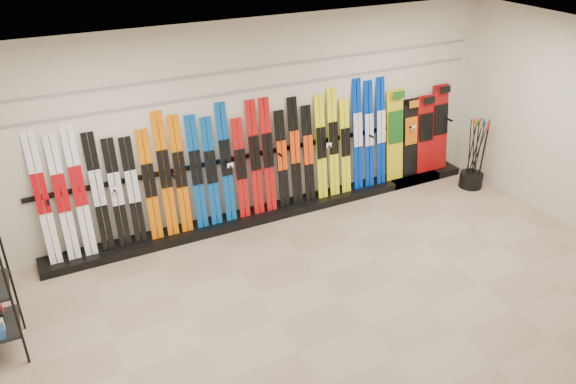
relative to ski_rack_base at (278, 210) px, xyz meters
name	(u,v)px	position (x,y,z in m)	size (l,w,h in m)	color
floor	(341,300)	(-0.22, -2.28, -0.06)	(8.00, 8.00, 0.00)	gray
back_wall	(256,122)	(-0.22, 0.22, 1.44)	(8.00, 8.00, 0.00)	beige
ceiling	(355,60)	(-0.22, -2.28, 2.94)	(8.00, 8.00, 0.00)	silver
ski_rack_base	(278,210)	(0.00, 0.00, 0.00)	(8.00, 0.40, 0.12)	black
skis	(234,165)	(-0.67, 0.08, 0.90)	(5.38, 0.29, 1.82)	white
snowboards	(418,134)	(2.71, 0.07, 0.78)	(1.28, 0.24, 1.54)	gold
pole_bin	(471,180)	(3.38, -0.65, 0.07)	(0.39, 0.39, 0.25)	black
ski_poles	(476,153)	(3.43, -0.62, 0.55)	(0.30, 0.26, 1.18)	black
slatwall_rail_0	(256,89)	(-0.22, 0.20, 1.94)	(7.60, 0.02, 0.03)	gray
slatwall_rail_1	(256,69)	(-0.22, 0.20, 2.24)	(7.60, 0.02, 0.03)	gray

